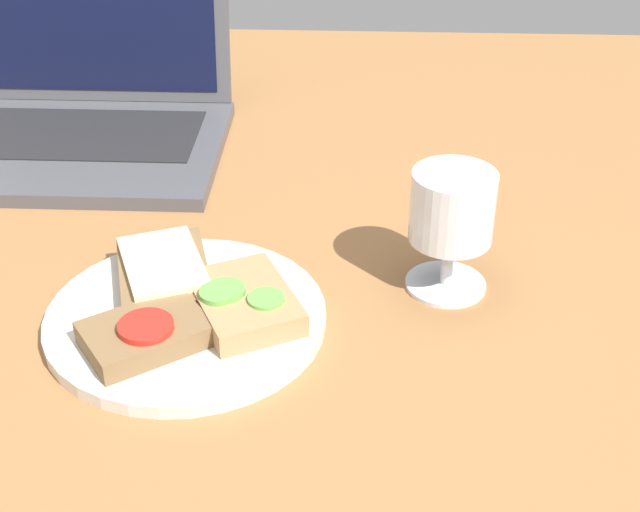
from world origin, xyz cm
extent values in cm
cube|color=#9E6B3D|center=(0.00, 0.00, 1.50)|extent=(140.00, 140.00, 3.00)
cylinder|color=silver|center=(-7.81, -7.28, 3.60)|extent=(23.69, 23.69, 1.19)
cube|color=brown|center=(-10.40, -3.04, 5.11)|extent=(10.49, 13.32, 1.84)
cube|color=#F4EAB7|center=(-10.40, -3.04, 6.35)|extent=(9.68, 11.63, 0.64)
cube|color=brown|center=(-10.18, -11.65, 5.16)|extent=(11.58, 10.87, 1.93)
cylinder|color=red|center=(-9.90, -12.32, 6.41)|extent=(4.41, 4.41, 0.56)
cube|color=#A88456|center=(-2.83, -7.16, 5.24)|extent=(11.30, 12.60, 2.09)
cylinder|color=#6BB74C|center=(-0.86, -8.18, 6.44)|extent=(3.06, 3.06, 0.30)
cylinder|color=#6BB74C|center=(-4.35, -7.26, 6.51)|extent=(3.42, 3.42, 0.45)
cylinder|color=#6BB74C|center=(-4.85, -7.70, 6.53)|extent=(3.16, 3.16, 0.48)
cylinder|color=white|center=(14.55, -0.62, 3.20)|extent=(7.24, 7.24, 0.40)
cylinder|color=white|center=(14.55, -0.62, 5.73)|extent=(1.06, 1.06, 4.66)
cylinder|color=white|center=(14.55, -0.62, 11.20)|extent=(7.31, 7.31, 6.29)
cylinder|color=white|center=(14.55, -0.62, 10.11)|extent=(6.72, 6.72, 4.10)
cube|color=#4C4C51|center=(-26.03, 24.29, 3.78)|extent=(33.44, 25.35, 1.56)
cube|color=#232326|center=(-26.03, 26.57, 4.64)|extent=(27.42, 13.94, 0.16)
cube|color=#4C4C51|center=(-26.03, 38.43, 13.74)|extent=(32.77, 3.73, 18.48)
cube|color=black|center=(-26.03, 37.93, 13.74)|extent=(29.43, 2.63, 15.44)
camera|label=1|loc=(6.22, -67.34, 48.48)|focal=50.00mm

